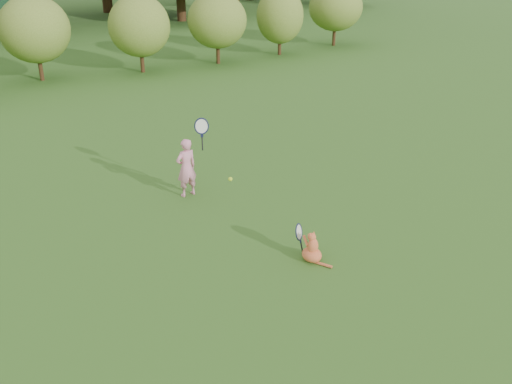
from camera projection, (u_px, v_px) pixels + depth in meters
ground at (273, 253)px, 9.04m from camera, size 100.00×100.00×0.00m
shrub_row at (41, 41)px, 18.29m from camera, size 28.00×3.00×2.80m
child at (187, 166)px, 10.74m from camera, size 0.64×0.39×1.71m
cat at (312, 246)px, 8.74m from camera, size 0.34×0.67×0.66m
tennis_ball at (230, 179)px, 9.99m from camera, size 0.08×0.08×0.08m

